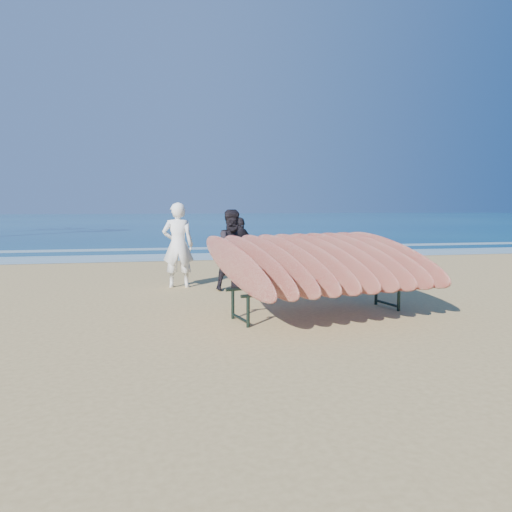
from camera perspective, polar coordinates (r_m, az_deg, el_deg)
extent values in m
plane|color=tan|center=(8.77, 1.04, -6.71)|extent=(120.00, 120.00, 0.00)
plane|color=navy|center=(63.42, -9.74, 4.07)|extent=(160.00, 160.00, 0.00)
plane|color=white|center=(18.55, -5.62, -0.04)|extent=(160.00, 160.00, 0.00)
plane|color=white|center=(22.02, -6.54, 0.87)|extent=(160.00, 160.00, 0.00)
cylinder|color=black|center=(7.83, -0.91, -6.38)|extent=(0.06, 0.06, 0.50)
cylinder|color=black|center=(9.38, 16.00, -4.56)|extent=(0.06, 0.06, 0.50)
cylinder|color=black|center=(8.41, -2.67, -5.52)|extent=(0.06, 0.06, 0.50)
cylinder|color=black|center=(9.87, 13.57, -3.98)|extent=(0.06, 0.06, 0.50)
cylinder|color=black|center=(8.46, 8.35, -3.79)|extent=(3.13, 0.76, 0.06)
cylinder|color=black|center=(9.01, 6.13, -3.17)|extent=(3.13, 0.76, 0.06)
cylinder|color=black|center=(8.16, -1.82, -7.11)|extent=(0.19, 0.64, 0.04)
cylinder|color=black|center=(9.65, 14.73, -5.26)|extent=(0.19, 0.64, 0.04)
ellipsoid|color=#660708|center=(7.98, -2.30, -1.07)|extent=(0.76, 3.01, 1.19)
ellipsoid|color=#660708|center=(8.11, -0.05, -0.95)|extent=(0.76, 3.01, 1.19)
ellipsoid|color=#660708|center=(8.26, 2.14, -0.83)|extent=(0.76, 3.01, 1.19)
ellipsoid|color=#660708|center=(8.42, 4.24, -0.72)|extent=(0.76, 3.01, 1.19)
ellipsoid|color=#660708|center=(8.59, 6.26, -0.61)|extent=(0.76, 3.01, 1.19)
ellipsoid|color=#660708|center=(8.76, 8.20, -0.50)|extent=(0.76, 3.01, 1.19)
ellipsoid|color=#660708|center=(8.95, 10.07, -0.40)|extent=(0.76, 3.01, 1.19)
ellipsoid|color=#660708|center=(9.15, 11.85, -0.30)|extent=(0.76, 3.01, 1.19)
ellipsoid|color=#660708|center=(9.36, 13.56, -0.21)|extent=(0.76, 3.01, 1.19)
ellipsoid|color=#660708|center=(9.57, 15.19, -0.11)|extent=(0.76, 3.01, 1.19)
imported|color=white|center=(11.66, -8.91, 1.24)|extent=(0.77, 0.55, 1.97)
imported|color=black|center=(11.18, -2.52, 0.70)|extent=(1.05, 0.93, 1.81)
imported|color=black|center=(13.51, -1.76, 1.10)|extent=(0.95, 0.90, 1.58)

